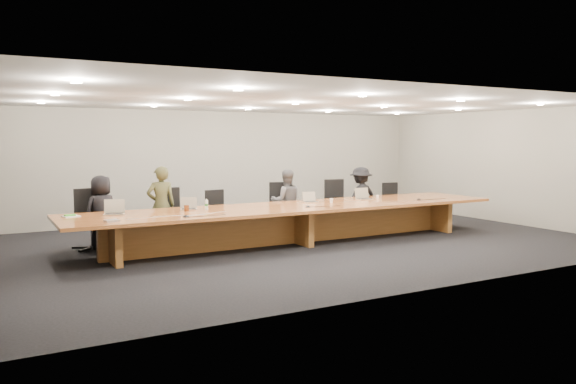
{
  "coord_description": "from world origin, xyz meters",
  "views": [
    {
      "loc": [
        -5.51,
        -9.67,
        2.03
      ],
      "look_at": [
        0.0,
        0.3,
        1.0
      ],
      "focal_mm": 35.0,
      "sensor_mm": 36.0,
      "label": 1
    }
  ],
  "objects_px": {
    "paper_cup_near": "(331,201)",
    "chair_far_right": "(394,202)",
    "chair_right": "(338,203)",
    "laptop_b": "(189,203)",
    "chair_mid_left": "(220,214)",
    "chair_mid_right": "(282,207)",
    "mic_center": "(308,206)",
    "conference_table": "(295,217)",
    "chair_left": "(173,215)",
    "paper_cup_far": "(378,197)",
    "person_d": "(361,197)",
    "laptop_a": "(114,207)",
    "water_bottle": "(206,205)",
    "av_box": "(112,221)",
    "mic_left": "(186,216)",
    "laptop_e": "(365,193)",
    "laptop_d": "(311,197)",
    "person_a": "(102,212)",
    "amber_mug": "(187,208)",
    "mic_right": "(419,199)",
    "person_b": "(161,205)",
    "person_c": "(286,201)",
    "chair_far_left": "(92,219)"
  },
  "relations": [
    {
      "from": "paper_cup_near",
      "to": "chair_far_right",
      "type": "bearing_deg",
      "value": 23.28
    },
    {
      "from": "chair_right",
      "to": "laptop_b",
      "type": "xyz_separation_m",
      "value": [
        -3.98,
        -0.9,
        0.29
      ]
    },
    {
      "from": "chair_mid_left",
      "to": "chair_mid_right",
      "type": "distance_m",
      "value": 1.54
    },
    {
      "from": "chair_mid_right",
      "to": "mic_center",
      "type": "xyz_separation_m",
      "value": [
        -0.32,
        -1.67,
        0.2
      ]
    },
    {
      "from": "conference_table",
      "to": "chair_left",
      "type": "height_order",
      "value": "chair_left"
    },
    {
      "from": "paper_cup_far",
      "to": "laptop_b",
      "type": "bearing_deg",
      "value": 179.34
    },
    {
      "from": "chair_right",
      "to": "person_d",
      "type": "bearing_deg",
      "value": -5.6
    },
    {
      "from": "chair_mid_left",
      "to": "laptop_a",
      "type": "height_order",
      "value": "chair_mid_left"
    },
    {
      "from": "chair_mid_left",
      "to": "chair_mid_right",
      "type": "bearing_deg",
      "value": -5.28
    },
    {
      "from": "water_bottle",
      "to": "paper_cup_near",
      "type": "bearing_deg",
      "value": -1.85
    },
    {
      "from": "chair_mid_left",
      "to": "av_box",
      "type": "xyz_separation_m",
      "value": [
        -2.55,
        -1.73,
        0.25
      ]
    },
    {
      "from": "mic_left",
      "to": "laptop_e",
      "type": "bearing_deg",
      "value": 11.26
    },
    {
      "from": "person_d",
      "to": "paper_cup_far",
      "type": "height_order",
      "value": "person_d"
    },
    {
      "from": "person_d",
      "to": "paper_cup_near",
      "type": "relative_size",
      "value": 16.16
    },
    {
      "from": "laptop_b",
      "to": "laptop_d",
      "type": "xyz_separation_m",
      "value": [
        2.67,
        -0.03,
        -0.01
      ]
    },
    {
      "from": "av_box",
      "to": "person_a",
      "type": "bearing_deg",
      "value": 72.7
    },
    {
      "from": "amber_mug",
      "to": "paper_cup_near",
      "type": "distance_m",
      "value": 3.13
    },
    {
      "from": "paper_cup_far",
      "to": "chair_far_right",
      "type": "bearing_deg",
      "value": 36.29
    },
    {
      "from": "chair_right",
      "to": "water_bottle",
      "type": "distance_m",
      "value": 3.87
    },
    {
      "from": "laptop_d",
      "to": "mic_left",
      "type": "height_order",
      "value": "laptop_d"
    },
    {
      "from": "laptop_b",
      "to": "av_box",
      "type": "height_order",
      "value": "laptop_b"
    },
    {
      "from": "chair_mid_right",
      "to": "mic_right",
      "type": "height_order",
      "value": "chair_mid_right"
    },
    {
      "from": "laptop_b",
      "to": "mic_center",
      "type": "relative_size",
      "value": 2.62
    },
    {
      "from": "laptop_b",
      "to": "water_bottle",
      "type": "bearing_deg",
      "value": -15.98
    },
    {
      "from": "av_box",
      "to": "person_b",
      "type": "bearing_deg",
      "value": 41.06
    },
    {
      "from": "person_b",
      "to": "person_c",
      "type": "distance_m",
      "value": 2.81
    },
    {
      "from": "person_b",
      "to": "paper_cup_near",
      "type": "bearing_deg",
      "value": 167.04
    },
    {
      "from": "chair_mid_right",
      "to": "laptop_b",
      "type": "distance_m",
      "value": 2.66
    },
    {
      "from": "laptop_a",
      "to": "person_a",
      "type": "bearing_deg",
      "value": 108.89
    },
    {
      "from": "chair_mid_right",
      "to": "water_bottle",
      "type": "distance_m",
      "value": 2.48
    },
    {
      "from": "person_c",
      "to": "amber_mug",
      "type": "distance_m",
      "value": 2.78
    },
    {
      "from": "chair_far_right",
      "to": "amber_mug",
      "type": "height_order",
      "value": "chair_far_right"
    },
    {
      "from": "person_d",
      "to": "chair_far_left",
      "type": "bearing_deg",
      "value": -6.82
    },
    {
      "from": "person_b",
      "to": "mic_left",
      "type": "relative_size",
      "value": 12.15
    },
    {
      "from": "chair_far_right",
      "to": "chair_mid_right",
      "type": "bearing_deg",
      "value": -173.11
    },
    {
      "from": "laptop_a",
      "to": "laptop_e",
      "type": "distance_m",
      "value": 5.41
    },
    {
      "from": "water_bottle",
      "to": "chair_far_right",
      "type": "bearing_deg",
      "value": 10.94
    },
    {
      "from": "chair_far_left",
      "to": "water_bottle",
      "type": "height_order",
      "value": "chair_far_left"
    },
    {
      "from": "laptop_e",
      "to": "paper_cup_near",
      "type": "distance_m",
      "value": 1.02
    },
    {
      "from": "chair_far_left",
      "to": "paper_cup_near",
      "type": "distance_m",
      "value": 4.77
    },
    {
      "from": "av_box",
      "to": "paper_cup_far",
      "type": "bearing_deg",
      "value": -3.23
    },
    {
      "from": "chair_right",
      "to": "av_box",
      "type": "relative_size",
      "value": 5.37
    },
    {
      "from": "paper_cup_near",
      "to": "chair_mid_left",
      "type": "bearing_deg",
      "value": 152.58
    },
    {
      "from": "water_bottle",
      "to": "amber_mug",
      "type": "height_order",
      "value": "water_bottle"
    },
    {
      "from": "conference_table",
      "to": "laptop_a",
      "type": "xyz_separation_m",
      "value": [
        -3.47,
        0.32,
        0.37
      ]
    },
    {
      "from": "person_c",
      "to": "laptop_d",
      "type": "distance_m",
      "value": 0.81
    },
    {
      "from": "chair_far_left",
      "to": "chair_left",
      "type": "bearing_deg",
      "value": -6.56
    },
    {
      "from": "paper_cup_near",
      "to": "mic_center",
      "type": "relative_size",
      "value": 0.76
    },
    {
      "from": "person_c",
      "to": "laptop_b",
      "type": "bearing_deg",
      "value": 35.45
    },
    {
      "from": "laptop_e",
      "to": "water_bottle",
      "type": "distance_m",
      "value": 3.74
    }
  ]
}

